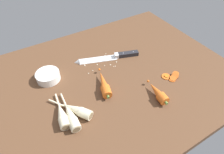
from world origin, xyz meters
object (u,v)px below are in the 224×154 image
at_px(whole_carrot, 104,84).
at_px(parsnip_mid_left, 62,115).
at_px(carrot_slice_stack, 174,77).
at_px(carrot_slice_stray_near, 166,76).
at_px(prep_bowl, 48,76).
at_px(whole_carrot_second, 158,93).
at_px(parsnip_mid_right, 76,110).
at_px(parsnip_front, 71,116).
at_px(chefs_knife, 106,58).

distance_m(whole_carrot, parsnip_mid_left, 0.23).
bearing_deg(carrot_slice_stack, carrot_slice_stray_near, 134.12).
distance_m(whole_carrot, prep_bowl, 0.27).
relative_size(whole_carrot, prep_bowl, 1.66).
relative_size(whole_carrot, whole_carrot_second, 1.24).
relative_size(whole_carrot_second, carrot_slice_stray_near, 3.44).
height_order(whole_carrot_second, parsnip_mid_right, whole_carrot_second).
xyz_separation_m(parsnip_front, carrot_slice_stack, (0.51, -0.04, -0.01)).
relative_size(chefs_knife, carrot_slice_stray_near, 7.90).
relative_size(whole_carrot_second, carrot_slice_stack, 2.35).
relative_size(parsnip_mid_right, carrot_slice_stack, 2.88).
height_order(chefs_knife, whole_carrot, whole_carrot).
height_order(whole_carrot, carrot_slice_stray_near, whole_carrot).
xyz_separation_m(whole_carrot_second, parsnip_front, (-0.37, 0.08, -0.00)).
xyz_separation_m(whole_carrot, carrot_slice_stray_near, (0.29, -0.09, -0.02)).
bearing_deg(parsnip_front, chefs_knife, 40.57).
distance_m(chefs_knife, prep_bowl, 0.31).
bearing_deg(parsnip_front, parsnip_mid_right, 27.88).
bearing_deg(parsnip_mid_left, carrot_slice_stack, -6.31).
distance_m(chefs_knife, parsnip_mid_left, 0.40).
distance_m(parsnip_front, prep_bowl, 0.26).
bearing_deg(whole_carrot_second, whole_carrot, 136.99).
bearing_deg(prep_bowl, chefs_knife, -0.86).
xyz_separation_m(whole_carrot, carrot_slice_stack, (0.32, -0.12, -0.01)).
height_order(whole_carrot, carrot_slice_stack, whole_carrot).
relative_size(whole_carrot_second, parsnip_mid_left, 0.80).
bearing_deg(chefs_knife, parsnip_mid_left, -144.38).
bearing_deg(carrot_slice_stack, whole_carrot_second, -161.79).
xyz_separation_m(whole_carrot, whole_carrot_second, (0.18, -0.16, 0.00)).
height_order(chefs_knife, carrot_slice_stack, chefs_knife).
distance_m(parsnip_mid_left, prep_bowl, 0.24).
relative_size(chefs_knife, carrot_slice_stack, 5.39).
bearing_deg(carrot_slice_stray_near, parsnip_front, 178.65).
height_order(parsnip_front, parsnip_mid_right, same).
relative_size(chefs_knife, parsnip_mid_left, 1.83).
bearing_deg(parsnip_mid_right, prep_bowl, 98.99).
xyz_separation_m(chefs_knife, whole_carrot_second, (0.07, -0.34, 0.01)).
height_order(whole_carrot, whole_carrot_second, same).
xyz_separation_m(whole_carrot, parsnip_mid_left, (-0.22, -0.06, -0.00)).
bearing_deg(chefs_knife, whole_carrot_second, -78.92).
distance_m(carrot_slice_stack, prep_bowl, 0.60).
bearing_deg(parsnip_mid_left, parsnip_front, -38.47).
height_order(whole_carrot_second, prep_bowl, whole_carrot_second).
relative_size(carrot_slice_stack, prep_bowl, 0.57).
distance_m(parsnip_mid_right, carrot_slice_stack, 0.48).
height_order(chefs_knife, carrot_slice_stray_near, chefs_knife).
bearing_deg(parsnip_mid_left, whole_carrot, 14.83).
height_order(parsnip_front, carrot_slice_stack, parsnip_front).
distance_m(parsnip_front, parsnip_mid_left, 0.04).
height_order(chefs_knife, whole_carrot_second, whole_carrot_second).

